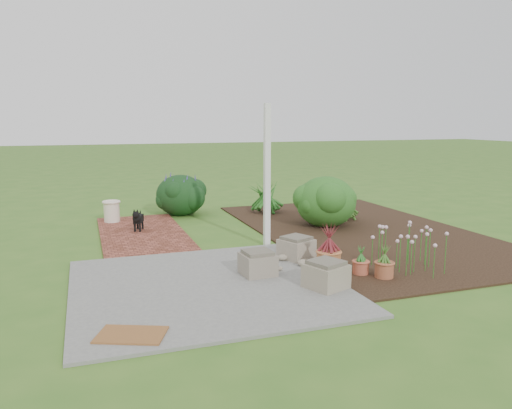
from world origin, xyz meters
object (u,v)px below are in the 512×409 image
object	(u,v)px
stone_trough_near	(326,276)
evergreen_shrub	(326,200)
cream_ceramic_urn	(112,212)
black_dog	(138,218)

from	to	relation	value
stone_trough_near	evergreen_shrub	distance (m)	4.01
cream_ceramic_urn	evergreen_shrub	world-z (taller)	evergreen_shrub
cream_ceramic_urn	evergreen_shrub	size ratio (longest dim) A/B	0.35
stone_trough_near	cream_ceramic_urn	xyz separation A→B (m)	(-2.41, 5.39, 0.07)
stone_trough_near	black_dog	xyz separation A→B (m)	(-1.97, 4.27, 0.10)
stone_trough_near	black_dog	size ratio (longest dim) A/B	0.98
evergreen_shrub	stone_trough_near	bearing A→B (deg)	-116.86
cream_ceramic_urn	evergreen_shrub	xyz separation A→B (m)	(4.21, -1.82, 0.30)
cream_ceramic_urn	black_dog	bearing A→B (deg)	-68.51
black_dog	cream_ceramic_urn	xyz separation A→B (m)	(-0.44, 1.12, -0.03)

